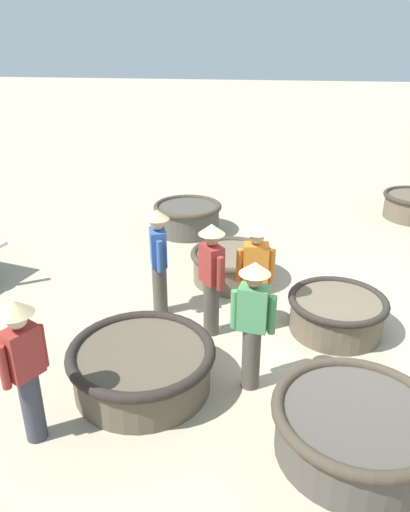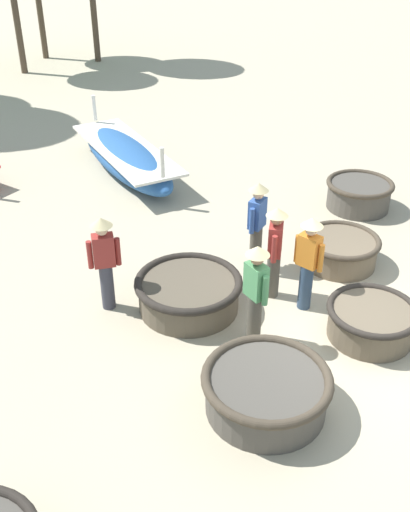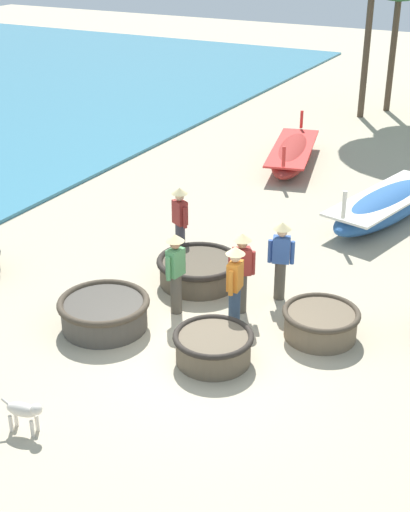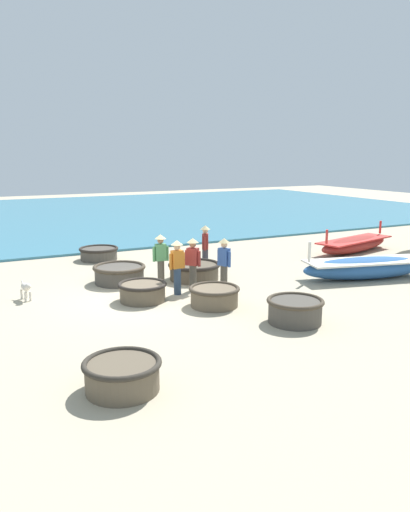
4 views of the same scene
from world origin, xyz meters
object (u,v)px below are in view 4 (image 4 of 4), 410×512
Objects in this scene: fisherman_standing_right at (161,256)px; fisherman_by_coracle at (224,261)px; coracle_tilted at (122,374)px; fisherman_hauling at (205,245)px; coracle_front_right at (295,310)px; coracle_far_right at (194,270)px; coracle_front_left at (119,273)px; coracle_center at (214,296)px; fisherman_standing_left at (177,264)px; coracle_weathered at (142,291)px; dog at (26,288)px; long_boat_green_hull at (354,244)px; fisherman_with_hat at (193,261)px; coracle_beside_post at (99,253)px; long_boat_ochre_hull at (366,267)px.

fisherman_standing_right and fisherman_by_coracle have the same top height.
fisherman_hauling reaches higher than coracle_tilted.
coracle_front_right is 0.87× the size of fisherman_standing_right.
fisherman_standing_right reaches higher than coracle_tilted.
fisherman_hauling is (-0.97, 0.91, 0.64)m from coracle_far_right.
coracle_front_left reaches higher than coracle_tilted.
fisherman_standing_left is (-1.54, -0.44, 0.66)m from coracle_center.
coracle_weathered is 2.07× the size of dog.
coracle_front_right is at bearing 2.59° from fisherman_by_coracle.
fisherman_standing_left is at bearing -41.36° from coracle_far_right.
coracle_front_right is 0.87× the size of fisherman_standing_left.
fisherman_standing_right is (1.38, -9.61, 0.61)m from long_boat_green_hull.
fisherman_standing_left is at bearing -102.63° from fisherman_by_coracle.
coracle_center is at bearing -5.00° from fisherman_with_hat.
coracle_beside_post is 6.80m from fisherman_by_coracle.
fisherman_standing_left is 1.00× the size of fisherman_by_coracle.
coracle_weathered is at bearing -142.07° from coracle_front_right.
long_boat_green_hull is at bearing 92.47° from coracle_front_left.
fisherman_standing_left is at bearing 98.00° from coracle_weathered.
long_boat_green_hull reaches higher than coracle_front_right.
long_boat_ochre_hull is at bearing 64.21° from coracle_far_right.
fisherman_hauling is at bearing -88.31° from long_boat_green_hull.
fisherman_hauling is (-2.40, 2.18, 0.00)m from fisherman_standing_left.
dog is at bearing -122.97° from coracle_center.
coracle_far_right is at bearing 152.51° from fisherman_with_hat.
fisherman_standing_left is at bearing -42.21° from fisherman_hauling.
fisherman_standing_left is (2.62, -9.58, 0.61)m from long_boat_green_hull.
coracle_center is 2.13m from coracle_weathered.
fisherman_with_hat is at bearing 12.72° from coracle_beside_post.
long_boat_green_hull is 13.80m from dog.
coracle_front_left is 1.04× the size of fisherman_standing_left.
coracle_weathered is at bearing -1.09° from coracle_front_left.
coracle_tilted is 5.60m from coracle_weathered.
long_boat_ochre_hull reaches higher than coracle_center.
fisherman_by_coracle reaches higher than coracle_center.
fisherman_by_coracle is (2.94, -8.15, 0.61)m from long_boat_green_hull.
fisherman_with_hat is (5.94, 1.34, 0.68)m from coracle_beside_post.
fisherman_standing_left reaches higher than coracle_tilted.
fisherman_standing_left is 3.24m from fisherman_hauling.
coracle_beside_post is (-4.65, -2.01, -0.04)m from coracle_far_right.
coracle_weathered and dog have the same top height.
coracle_beside_post is 0.94× the size of fisherman_by_coracle.
fisherman_by_coracle is at bearing 61.33° from fisherman_with_hat.
coracle_center is 1.74m from fisherman_standing_left.
long_boat_ochre_hull reaches higher than dog.
coracle_front_right is 4.50m from coracle_weathered.
coracle_weathered is 2.70m from fisherman_by_coracle.
fisherman_standing_left reaches higher than dog.
fisherman_by_coracle is at bearing 140.99° from coracle_center.
fisherman_by_coracle is at bearing 46.02° from coracle_front_left.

